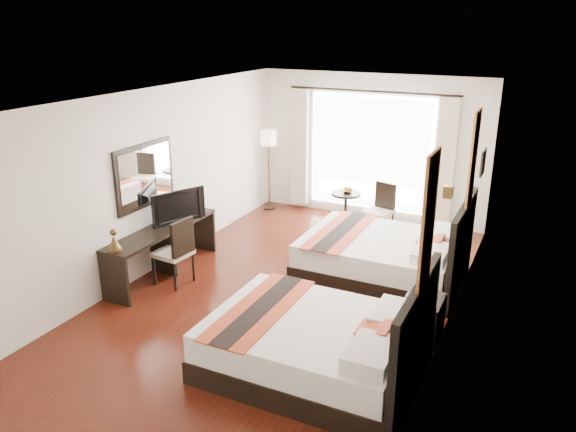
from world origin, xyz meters
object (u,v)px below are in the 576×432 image
at_px(table_lamp, 428,280).
at_px(desk_chair, 175,264).
at_px(fruit_bowl, 347,191).
at_px(side_table, 345,209).
at_px(television, 176,205).
at_px(bed_far, 386,256).
at_px(window_chair, 379,220).
at_px(nightstand, 422,318).
at_px(console_desk, 163,251).
at_px(bed_near, 319,344).
at_px(vase, 422,304).
at_px(floor_lamp, 269,143).

distance_m(table_lamp, desk_chair, 3.70).
bearing_deg(fruit_bowl, side_table, -160.81).
xyz_separation_m(table_lamp, television, (-4.01, 0.36, 0.27)).
distance_m(bed_far, desk_chair, 3.18).
distance_m(side_table, fruit_bowl, 0.35).
bearing_deg(bed_far, window_chair, 110.67).
bearing_deg(side_table, bed_far, -54.18).
bearing_deg(window_chair, nightstand, 41.78).
relative_size(console_desk, fruit_bowl, 11.14).
height_order(table_lamp, fruit_bowl, table_lamp).
relative_size(console_desk, side_table, 3.38).
bearing_deg(bed_far, bed_near, -89.46).
bearing_deg(table_lamp, desk_chair, -176.92).
bearing_deg(nightstand, fruit_bowl, 123.42).
bearing_deg(vase, television, 170.52).
xyz_separation_m(vase, fruit_bowl, (-2.25, 3.58, 0.11)).
relative_size(bed_near, side_table, 3.55).
relative_size(television, desk_chair, 0.87).
xyz_separation_m(bed_far, console_desk, (-3.12, -1.39, 0.03)).
relative_size(bed_near, desk_chair, 2.24).
bearing_deg(fruit_bowl, table_lamp, -55.58).
relative_size(fruit_bowl, window_chair, 0.21).
xyz_separation_m(bed_far, table_lamp, (0.91, -1.39, 0.39)).
bearing_deg(bed_near, fruit_bowl, 106.47).
bearing_deg(vase, table_lamp, 91.95).
xyz_separation_m(bed_near, window_chair, (-0.65, 4.36, -0.05)).
bearing_deg(fruit_bowl, desk_chair, -112.44).
bearing_deg(console_desk, nightstand, -1.55).
xyz_separation_m(bed_near, desk_chair, (-2.79, 1.11, -0.02)).
bearing_deg(nightstand, console_desk, 178.45).
bearing_deg(side_table, table_lamp, -55.23).
xyz_separation_m(desk_chair, side_table, (1.41, 3.46, 0.01)).
distance_m(desk_chair, fruit_bowl, 3.77).
relative_size(vase, side_table, 0.21).
xyz_separation_m(console_desk, window_chair, (2.49, 3.06, -0.09)).
bearing_deg(television, vase, -74.58).
height_order(bed_near, television, bed_near).
distance_m(television, fruit_bowl, 3.42).
height_order(bed_far, nightstand, bed_far).
bearing_deg(bed_far, fruit_bowl, 125.21).
xyz_separation_m(vase, desk_chair, (-3.68, 0.11, -0.25)).
relative_size(nightstand, console_desk, 0.25).
bearing_deg(fruit_bowl, floor_lamp, 172.21).
distance_m(television, window_chair, 3.72).
height_order(bed_near, fruit_bowl, bed_near).
relative_size(console_desk, television, 2.46).
height_order(television, floor_lamp, floor_lamp).
xyz_separation_m(television, floor_lamp, (-0.03, 3.15, 0.37)).
height_order(bed_near, nightstand, bed_near).
bearing_deg(bed_near, bed_far, 90.54).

